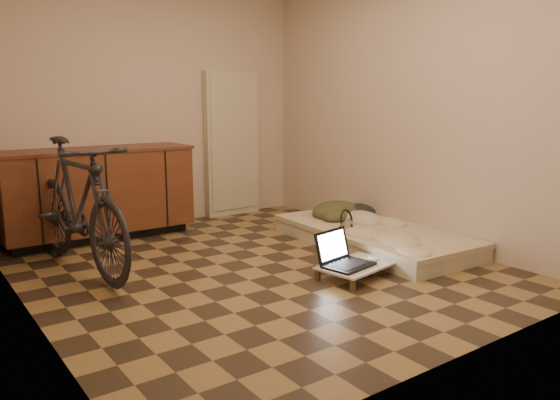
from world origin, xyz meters
TOP-DOWN VIEW (x-y plane):
  - room_shell at (0.00, 0.00)m, footprint 3.50×4.00m
  - cabinets at (-0.75, 1.70)m, footprint 1.84×0.62m
  - appliance_panel at (0.95, 1.94)m, footprint 0.70×0.10m
  - bicycle at (-1.20, 0.75)m, footprint 0.72×1.89m
  - futon at (1.30, -0.08)m, footprint 1.05×2.05m
  - clothing_pile at (1.41, 0.48)m, footprint 0.60×0.51m
  - headphones at (1.06, 0.04)m, footprint 0.32×0.31m
  - lap_desk at (0.52, -0.67)m, footprint 0.67×0.50m
  - laptop at (0.42, -0.63)m, footprint 0.44×0.41m
  - mouse at (0.69, -0.68)m, footprint 0.09×0.11m

SIDE VIEW (x-z plane):
  - futon at x=1.30m, z-range 0.00..0.17m
  - lap_desk at x=0.52m, z-range 0.04..0.14m
  - mouse at x=0.69m, z-range 0.10..0.14m
  - laptop at x=0.42m, z-range 0.02..0.28m
  - headphones at x=1.06m, z-range 0.17..0.34m
  - clothing_pile at x=1.41m, z-range 0.17..0.41m
  - cabinets at x=-0.75m, z-range 0.01..0.92m
  - bicycle at x=-1.20m, z-range 0.00..1.20m
  - appliance_panel at x=0.95m, z-range 0.00..1.70m
  - room_shell at x=0.00m, z-range 0.00..2.60m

